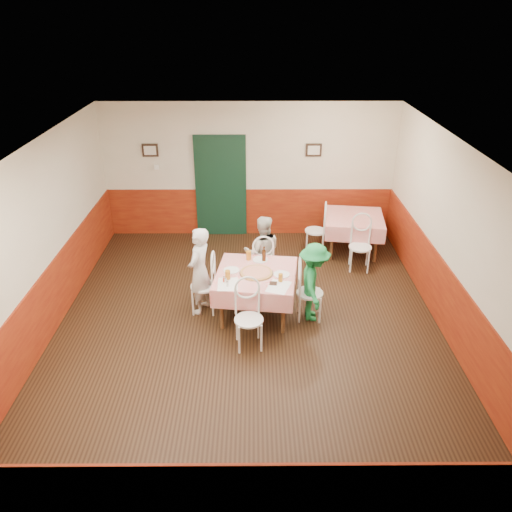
{
  "coord_description": "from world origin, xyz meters",
  "views": [
    {
      "loc": [
        0.08,
        -6.47,
        4.54
      ],
      "look_at": [
        0.12,
        0.33,
        1.05
      ],
      "focal_mm": 35.0,
      "sensor_mm": 36.0,
      "label": 1
    }
  ],
  "objects_px": {
    "chair_left": "(204,286)",
    "diner_far": "(262,252)",
    "pizza": "(256,273)",
    "glass_a": "(228,275)",
    "glass_b": "(281,278)",
    "chair_second_a": "(315,231)",
    "diner_right": "(314,282)",
    "chair_right": "(310,293)",
    "diner_left": "(200,271)",
    "chair_second_b": "(360,247)",
    "beer_bottle": "(264,255)",
    "main_table": "(256,294)",
    "second_table": "(353,234)",
    "wallet": "(273,283)",
    "chair_near": "(249,320)",
    "chair_far": "(262,265)",
    "glass_c": "(249,255)"
  },
  "relations": [
    {
      "from": "chair_left",
      "to": "diner_far",
      "type": "xyz_separation_m",
      "value": [
        0.96,
        0.79,
        0.21
      ]
    },
    {
      "from": "pizza",
      "to": "glass_a",
      "type": "bearing_deg",
      "value": -158.44
    },
    {
      "from": "glass_a",
      "to": "glass_b",
      "type": "bearing_deg",
      "value": -5.21
    },
    {
      "from": "chair_second_a",
      "to": "diner_right",
      "type": "bearing_deg",
      "value": -0.06
    },
    {
      "from": "chair_right",
      "to": "pizza",
      "type": "height_order",
      "value": "chair_right"
    },
    {
      "from": "chair_right",
      "to": "diner_left",
      "type": "distance_m",
      "value": 1.77
    },
    {
      "from": "pizza",
      "to": "diner_right",
      "type": "xyz_separation_m",
      "value": [
        0.89,
        -0.08,
        -0.13
      ]
    },
    {
      "from": "chair_second_b",
      "to": "beer_bottle",
      "type": "height_order",
      "value": "beer_bottle"
    },
    {
      "from": "main_table",
      "to": "second_table",
      "type": "relative_size",
      "value": 1.09
    },
    {
      "from": "chair_second_b",
      "to": "wallet",
      "type": "distance_m",
      "value": 2.54
    },
    {
      "from": "beer_bottle",
      "to": "diner_left",
      "type": "relative_size",
      "value": 0.16
    },
    {
      "from": "second_table",
      "to": "wallet",
      "type": "distance_m",
      "value": 3.14
    },
    {
      "from": "chair_left",
      "to": "wallet",
      "type": "xyz_separation_m",
      "value": [
        1.1,
        -0.46,
        0.32
      ]
    },
    {
      "from": "chair_right",
      "to": "diner_far",
      "type": "xyz_separation_m",
      "value": [
        -0.73,
        1.0,
        0.21
      ]
    },
    {
      "from": "second_table",
      "to": "chair_right",
      "type": "bearing_deg",
      "value": -114.99
    },
    {
      "from": "pizza",
      "to": "diner_right",
      "type": "bearing_deg",
      "value": -5.45
    },
    {
      "from": "glass_b",
      "to": "diner_right",
      "type": "bearing_deg",
      "value": 17.04
    },
    {
      "from": "chair_left",
      "to": "diner_far",
      "type": "distance_m",
      "value": 1.26
    },
    {
      "from": "glass_b",
      "to": "chair_second_b",
      "type": "bearing_deg",
      "value": 48.52
    },
    {
      "from": "diner_left",
      "to": "main_table",
      "type": "bearing_deg",
      "value": 103.46
    },
    {
      "from": "main_table",
      "to": "pizza",
      "type": "relative_size",
      "value": 2.43
    },
    {
      "from": "chair_right",
      "to": "glass_b",
      "type": "height_order",
      "value": "chair_right"
    },
    {
      "from": "chair_near",
      "to": "diner_left",
      "type": "height_order",
      "value": "diner_left"
    },
    {
      "from": "second_table",
      "to": "diner_far",
      "type": "relative_size",
      "value": 0.84
    },
    {
      "from": "chair_near",
      "to": "chair_second_b",
      "type": "xyz_separation_m",
      "value": [
        2.06,
        2.36,
        0.0
      ]
    },
    {
      "from": "main_table",
      "to": "chair_far",
      "type": "distance_m",
      "value": 0.85
    },
    {
      "from": "glass_a",
      "to": "diner_right",
      "type": "bearing_deg",
      "value": 3.8
    },
    {
      "from": "chair_far",
      "to": "glass_c",
      "type": "relative_size",
      "value": 5.88
    },
    {
      "from": "chair_second_b",
      "to": "pizza",
      "type": "xyz_separation_m",
      "value": [
        -1.94,
        -1.54,
        0.33
      ]
    },
    {
      "from": "beer_bottle",
      "to": "wallet",
      "type": "relative_size",
      "value": 2.14
    },
    {
      "from": "glass_c",
      "to": "diner_left",
      "type": "relative_size",
      "value": 0.11
    },
    {
      "from": "chair_right",
      "to": "glass_a",
      "type": "relative_size",
      "value": 6.2
    },
    {
      "from": "beer_bottle",
      "to": "glass_a",
      "type": "bearing_deg",
      "value": -134.12
    },
    {
      "from": "chair_second_a",
      "to": "diner_left",
      "type": "relative_size",
      "value": 0.62
    },
    {
      "from": "chair_left",
      "to": "chair_far",
      "type": "height_order",
      "value": "same"
    },
    {
      "from": "chair_left",
      "to": "glass_b",
      "type": "relative_size",
      "value": 7.18
    },
    {
      "from": "pizza",
      "to": "beer_bottle",
      "type": "xyz_separation_m",
      "value": [
        0.12,
        0.41,
        0.1
      ]
    },
    {
      "from": "chair_far",
      "to": "chair_second_b",
      "type": "bearing_deg",
      "value": -166.09
    },
    {
      "from": "main_table",
      "to": "glass_c",
      "type": "distance_m",
      "value": 0.65
    },
    {
      "from": "main_table",
      "to": "wallet",
      "type": "height_order",
      "value": "wallet"
    },
    {
      "from": "chair_near",
      "to": "beer_bottle",
      "type": "distance_m",
      "value": 1.32
    },
    {
      "from": "chair_second_b",
      "to": "glass_c",
      "type": "bearing_deg",
      "value": -145.35
    },
    {
      "from": "diner_left",
      "to": "chair_second_a",
      "type": "bearing_deg",
      "value": 156.51
    },
    {
      "from": "chair_right",
      "to": "glass_c",
      "type": "bearing_deg",
      "value": 62.31
    },
    {
      "from": "glass_b",
      "to": "diner_left",
      "type": "xyz_separation_m",
      "value": [
        -1.26,
        0.39,
        -0.09
      ]
    },
    {
      "from": "wallet",
      "to": "diner_far",
      "type": "bearing_deg",
      "value": 103.77
    },
    {
      "from": "main_table",
      "to": "glass_a",
      "type": "distance_m",
      "value": 0.66
    },
    {
      "from": "second_table",
      "to": "chair_right",
      "type": "distance_m",
      "value": 2.62
    },
    {
      "from": "wallet",
      "to": "diner_far",
      "type": "xyz_separation_m",
      "value": [
        -0.14,
        1.25,
        -0.11
      ]
    },
    {
      "from": "chair_second_a",
      "to": "chair_second_b",
      "type": "height_order",
      "value": "same"
    }
  ]
}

